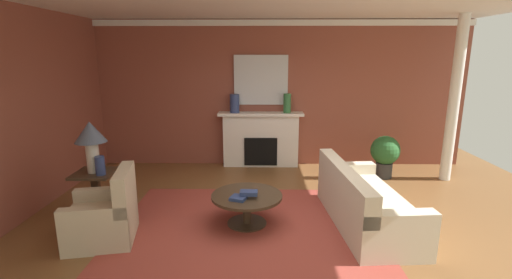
# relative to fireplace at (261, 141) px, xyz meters

# --- Properties ---
(ground_plane) EXTENTS (9.71, 9.71, 0.00)m
(ground_plane) POSITION_rel_fireplace_xyz_m (0.29, -2.77, -0.56)
(ground_plane) COLOR brown
(wall_fireplace) EXTENTS (8.07, 0.12, 3.08)m
(wall_fireplace) POSITION_rel_fireplace_xyz_m (0.29, 0.21, 0.98)
(wall_fireplace) COLOR brown
(wall_fireplace) RESTS_ON ground_plane
(wall_window) EXTENTS (0.12, 6.45, 3.08)m
(wall_window) POSITION_rel_fireplace_xyz_m (-3.50, -2.47, 0.98)
(wall_window) COLOR brown
(wall_window) RESTS_ON ground_plane
(crown_moulding) EXTENTS (8.07, 0.08, 0.12)m
(crown_moulding) POSITION_rel_fireplace_xyz_m (0.29, 0.13, 2.44)
(crown_moulding) COLOR white
(area_rug) EXTENTS (3.59, 2.67, 0.01)m
(area_rug) POSITION_rel_fireplace_xyz_m (-0.19, -2.80, -0.55)
(area_rug) COLOR #993D33
(area_rug) RESTS_ON ground_plane
(fireplace) EXTENTS (1.80, 0.35, 1.18)m
(fireplace) POSITION_rel_fireplace_xyz_m (0.00, 0.00, 0.00)
(fireplace) COLOR white
(fireplace) RESTS_ON ground_plane
(mantel_mirror) EXTENTS (1.13, 0.04, 1.04)m
(mantel_mirror) POSITION_rel_fireplace_xyz_m (0.00, 0.12, 1.29)
(mantel_mirror) COLOR silver
(sofa) EXTENTS (1.07, 2.17, 0.85)m
(sofa) POSITION_rel_fireplace_xyz_m (1.46, -2.78, -0.26)
(sofa) COLOR beige
(sofa) RESTS_ON ground_plane
(armchair_near_window) EXTENTS (0.94, 0.94, 0.95)m
(armchair_near_window) POSITION_rel_fireplace_xyz_m (-2.01, -3.28, -0.25)
(armchair_near_window) COLOR #C1B293
(armchair_near_window) RESTS_ON ground_plane
(coffee_table) EXTENTS (1.00, 1.00, 0.45)m
(coffee_table) POSITION_rel_fireplace_xyz_m (-0.19, -2.80, -0.22)
(coffee_table) COLOR #3D2D1E
(coffee_table) RESTS_ON ground_plane
(side_table) EXTENTS (0.56, 0.56, 0.70)m
(side_table) POSITION_rel_fireplace_xyz_m (-2.42, -2.58, -0.16)
(side_table) COLOR #3D2D1E
(side_table) RESTS_ON ground_plane
(table_lamp) EXTENTS (0.44, 0.44, 0.75)m
(table_lamp) POSITION_rel_fireplace_xyz_m (-2.42, -2.58, 0.67)
(table_lamp) COLOR beige
(table_lamp) RESTS_ON side_table
(vase_mantel_right) EXTENTS (0.16, 0.16, 0.40)m
(vase_mantel_right) POSITION_rel_fireplace_xyz_m (0.55, -0.05, 0.82)
(vase_mantel_right) COLOR #33703D
(vase_mantel_right) RESTS_ON fireplace
(vase_on_side_table) EXTENTS (0.13, 0.13, 0.27)m
(vase_on_side_table) POSITION_rel_fireplace_xyz_m (-2.27, -2.70, 0.28)
(vase_on_side_table) COLOR navy
(vase_on_side_table) RESTS_ON side_table
(vase_mantel_left) EXTENTS (0.20, 0.20, 0.39)m
(vase_mantel_left) POSITION_rel_fireplace_xyz_m (-0.55, -0.05, 0.81)
(vase_mantel_left) COLOR navy
(vase_mantel_left) RESTS_ON fireplace
(book_red_cover) EXTENTS (0.26, 0.25, 0.04)m
(book_red_cover) POSITION_rel_fireplace_xyz_m (-0.30, -2.98, -0.09)
(book_red_cover) COLOR navy
(book_red_cover) RESTS_ON coffee_table
(book_art_folio) EXTENTS (0.24, 0.15, 0.06)m
(book_art_folio) POSITION_rel_fireplace_xyz_m (-0.16, -2.92, -0.04)
(book_art_folio) COLOR navy
(book_art_folio) RESTS_ON coffee_table
(potted_plant) EXTENTS (0.56, 0.56, 0.83)m
(potted_plant) POSITION_rel_fireplace_xyz_m (2.43, -0.72, -0.07)
(potted_plant) COLOR #333333
(potted_plant) RESTS_ON ground_plane
(column_white) EXTENTS (0.20, 0.20, 3.08)m
(column_white) POSITION_rel_fireplace_xyz_m (3.59, -0.82, 0.98)
(column_white) COLOR white
(column_white) RESTS_ON ground_plane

